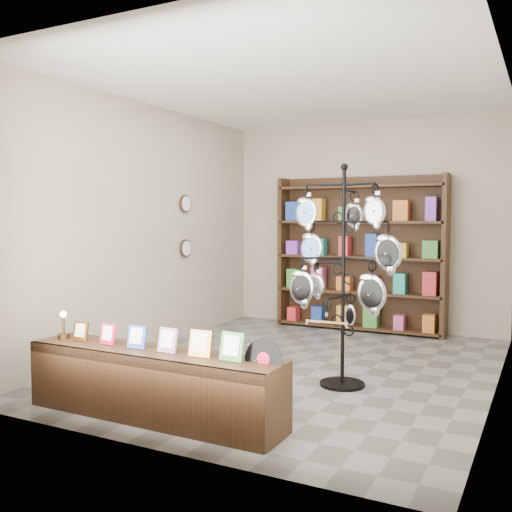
{
  "coord_description": "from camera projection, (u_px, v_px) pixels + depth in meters",
  "views": [
    {
      "loc": [
        2.4,
        -5.61,
        1.61
      ],
      "look_at": [
        0.03,
        -1.0,
        1.26
      ],
      "focal_mm": 40.0,
      "sensor_mm": 36.0,
      "label": 1
    }
  ],
  "objects": [
    {
      "name": "display_tree",
      "position": [
        343.0,
        259.0,
        5.39
      ],
      "size": [
        1.09,
        0.91,
        2.12
      ],
      "rotation": [
        0.0,
        0.0,
        -0.02
      ],
      "color": "black",
      "rests_on": "ground"
    },
    {
      "name": "wall_clocks",
      "position": [
        185.0,
        226.0,
        7.69
      ],
      "size": [
        0.03,
        0.24,
        0.84
      ],
      "color": "black",
      "rests_on": "ground"
    },
    {
      "name": "ground",
      "position": [
        296.0,
        366.0,
        6.18
      ],
      "size": [
        5.0,
        5.0,
        0.0
      ],
      "primitive_type": "plane",
      "color": "slate",
      "rests_on": "ground"
    },
    {
      "name": "back_shelving",
      "position": [
        360.0,
        259.0,
        8.15
      ],
      "size": [
        2.42,
        0.36,
        2.2
      ],
      "color": "black",
      "rests_on": "ground"
    },
    {
      "name": "room_envelope",
      "position": [
        297.0,
        195.0,
        6.06
      ],
      "size": [
        5.0,
        5.0,
        5.0
      ],
      "color": "#B1A38F",
      "rests_on": "ground"
    },
    {
      "name": "front_shelf",
      "position": [
        153.0,
        384.0,
        4.57
      ],
      "size": [
        2.25,
        0.48,
        0.8
      ],
      "rotation": [
        0.0,
        0.0,
        -0.01
      ],
      "color": "black",
      "rests_on": "ground"
    }
  ]
}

